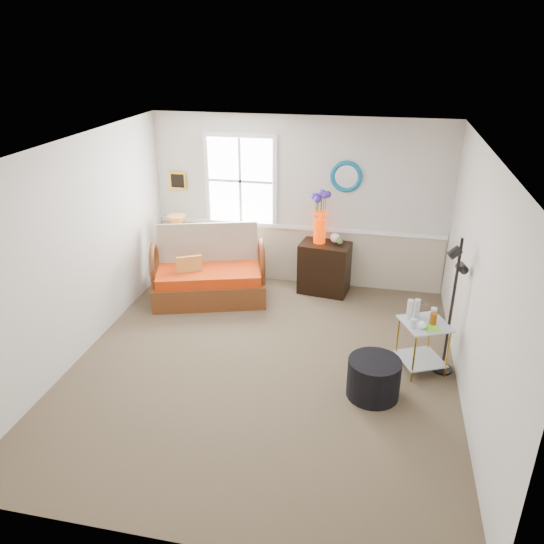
% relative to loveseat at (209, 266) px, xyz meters
% --- Properties ---
extents(floor, '(4.50, 5.00, 0.01)m').
position_rel_loveseat_xyz_m(floor, '(1.18, -1.60, -0.53)').
color(floor, brown).
rests_on(floor, ground).
extents(ceiling, '(4.50, 5.00, 0.01)m').
position_rel_loveseat_xyz_m(ceiling, '(1.18, -1.60, 2.07)').
color(ceiling, white).
rests_on(ceiling, walls).
extents(walls, '(4.51, 5.01, 2.60)m').
position_rel_loveseat_xyz_m(walls, '(1.18, -1.60, 0.77)').
color(walls, beige).
rests_on(walls, floor).
extents(wainscot, '(4.46, 0.02, 0.90)m').
position_rel_loveseat_xyz_m(wainscot, '(1.18, 0.88, -0.08)').
color(wainscot, '#B6A990').
rests_on(wainscot, walls).
extents(chair_rail, '(4.46, 0.04, 0.06)m').
position_rel_loveseat_xyz_m(chair_rail, '(1.18, 0.87, 0.39)').
color(chair_rail, white).
rests_on(chair_rail, walls).
extents(window, '(1.14, 0.06, 1.44)m').
position_rel_loveseat_xyz_m(window, '(0.28, 0.87, 1.07)').
color(window, white).
rests_on(window, walls).
extents(picture, '(0.28, 0.03, 0.28)m').
position_rel_loveseat_xyz_m(picture, '(-0.74, 0.88, 1.02)').
color(picture, gold).
rests_on(picture, walls).
extents(mirror, '(0.47, 0.07, 0.47)m').
position_rel_loveseat_xyz_m(mirror, '(1.88, 0.88, 1.22)').
color(mirror, '#127DAF').
rests_on(mirror, walls).
extents(loveseat, '(1.82, 1.36, 1.06)m').
position_rel_loveseat_xyz_m(loveseat, '(0.00, 0.00, 0.00)').
color(loveseat, brown).
rests_on(loveseat, floor).
extents(throw_pillow, '(0.37, 0.25, 0.37)m').
position_rel_loveseat_xyz_m(throw_pillow, '(-0.24, -0.15, -0.00)').
color(throw_pillow, '#BE4B14').
rests_on(throw_pillow, loveseat).
extents(lamp_stand, '(0.42, 0.42, 0.56)m').
position_rel_loveseat_xyz_m(lamp_stand, '(-0.65, 0.57, -0.25)').
color(lamp_stand, black).
rests_on(lamp_stand, floor).
extents(table_lamp, '(0.36, 0.36, 0.52)m').
position_rel_loveseat_xyz_m(table_lamp, '(-0.68, 0.56, 0.29)').
color(table_lamp, '#C3752F').
rests_on(table_lamp, lamp_stand).
extents(potted_plant, '(0.45, 0.47, 0.29)m').
position_rel_loveseat_xyz_m(potted_plant, '(-0.54, 0.64, 0.17)').
color(potted_plant, '#54783E').
rests_on(potted_plant, lamp_stand).
extents(cabinet, '(0.79, 0.57, 0.79)m').
position_rel_loveseat_xyz_m(cabinet, '(1.65, 0.60, -0.14)').
color(cabinet, black).
rests_on(cabinet, floor).
extents(flower_vase, '(0.26, 0.26, 0.79)m').
position_rel_loveseat_xyz_m(flower_vase, '(1.55, 0.64, 0.65)').
color(flower_vase, '#E42F00').
rests_on(flower_vase, cabinet).
extents(side_table, '(0.66, 0.66, 0.63)m').
position_rel_loveseat_xyz_m(side_table, '(3.01, -1.27, -0.22)').
color(side_table, '#AC8225').
rests_on(side_table, floor).
extents(tabletop_items, '(0.52, 0.52, 0.24)m').
position_rel_loveseat_xyz_m(tabletop_items, '(2.98, -1.27, 0.22)').
color(tabletop_items, silver).
rests_on(tabletop_items, side_table).
extents(floor_lamp, '(0.31, 0.31, 1.67)m').
position_rel_loveseat_xyz_m(floor_lamp, '(3.28, -1.23, 0.30)').
color(floor_lamp, black).
rests_on(floor_lamp, floor).
extents(ottoman, '(0.59, 0.59, 0.44)m').
position_rel_loveseat_xyz_m(ottoman, '(2.48, -1.89, -0.31)').
color(ottoman, black).
rests_on(ottoman, floor).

